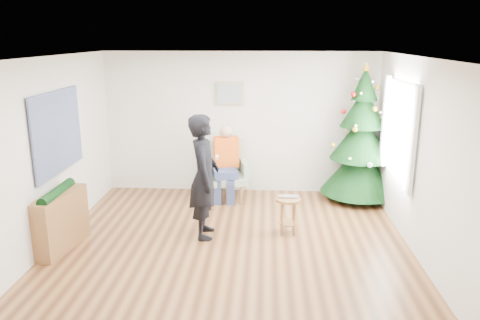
# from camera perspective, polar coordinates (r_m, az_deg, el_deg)

# --- Properties ---
(floor) EXTENTS (5.00, 5.00, 0.00)m
(floor) POSITION_cam_1_polar(r_m,az_deg,el_deg) (6.67, -1.17, -10.49)
(floor) COLOR brown
(floor) RESTS_ON ground
(ceiling) EXTENTS (5.00, 5.00, 0.00)m
(ceiling) POSITION_cam_1_polar(r_m,az_deg,el_deg) (6.03, -1.31, 12.41)
(ceiling) COLOR white
(ceiling) RESTS_ON wall_back
(wall_back) EXTENTS (5.00, 0.00, 5.00)m
(wall_back) POSITION_cam_1_polar(r_m,az_deg,el_deg) (8.67, 0.06, 4.52)
(wall_back) COLOR silver
(wall_back) RESTS_ON floor
(wall_front) EXTENTS (5.00, 0.00, 5.00)m
(wall_front) POSITION_cam_1_polar(r_m,az_deg,el_deg) (3.87, -4.16, -8.94)
(wall_front) COLOR silver
(wall_front) RESTS_ON floor
(wall_left) EXTENTS (0.00, 5.00, 5.00)m
(wall_left) POSITION_cam_1_polar(r_m,az_deg,el_deg) (6.89, -22.45, 0.64)
(wall_left) COLOR silver
(wall_left) RESTS_ON floor
(wall_right) EXTENTS (0.00, 5.00, 5.00)m
(wall_right) POSITION_cam_1_polar(r_m,az_deg,el_deg) (6.53, 21.20, 0.03)
(wall_right) COLOR silver
(wall_right) RESTS_ON floor
(window_panel) EXTENTS (0.04, 1.30, 1.40)m
(window_panel) POSITION_cam_1_polar(r_m,az_deg,el_deg) (7.41, 18.84, 3.51)
(window_panel) COLOR white
(window_panel) RESTS_ON wall_right
(curtains) EXTENTS (0.05, 1.75, 1.50)m
(curtains) POSITION_cam_1_polar(r_m,az_deg,el_deg) (7.41, 18.61, 3.52)
(curtains) COLOR white
(curtains) RESTS_ON wall_right
(christmas_tree) EXTENTS (1.35, 1.35, 2.44)m
(christmas_tree) POSITION_cam_1_polar(r_m,az_deg,el_deg) (8.49, 14.57, 2.43)
(christmas_tree) COLOR #3F2816
(christmas_tree) RESTS_ON floor
(stool) EXTENTS (0.37, 0.37, 0.56)m
(stool) POSITION_cam_1_polar(r_m,az_deg,el_deg) (7.01, 5.87, -6.75)
(stool) COLOR brown
(stool) RESTS_ON floor
(laptop) EXTENTS (0.30, 0.20, 0.02)m
(laptop) POSITION_cam_1_polar(r_m,az_deg,el_deg) (6.91, 5.93, -4.56)
(laptop) COLOR silver
(laptop) RESTS_ON stool
(armchair) EXTENTS (0.89, 0.84, 1.02)m
(armchair) POSITION_cam_1_polar(r_m,az_deg,el_deg) (8.48, -1.81, -2.15)
(armchair) COLOR #8FA283
(armchair) RESTS_ON floor
(seated_person) EXTENTS (0.49, 0.67, 1.33)m
(seated_person) POSITION_cam_1_polar(r_m,az_deg,el_deg) (8.34, -1.77, -0.23)
(seated_person) COLOR navy
(seated_person) RESTS_ON armchair
(standing_man) EXTENTS (0.49, 0.69, 1.81)m
(standing_man) POSITION_cam_1_polar(r_m,az_deg,el_deg) (6.73, -4.39, -2.04)
(standing_man) COLOR black
(standing_man) RESTS_ON floor
(game_controller) EXTENTS (0.05, 0.13, 0.04)m
(game_controller) POSITION_cam_1_polar(r_m,az_deg,el_deg) (6.59, -2.81, 0.37)
(game_controller) COLOR white
(game_controller) RESTS_ON standing_man
(console) EXTENTS (0.45, 1.03, 0.80)m
(console) POSITION_cam_1_polar(r_m,az_deg,el_deg) (6.92, -21.09, -7.00)
(console) COLOR brown
(console) RESTS_ON floor
(garland) EXTENTS (0.14, 0.90, 0.14)m
(garland) POSITION_cam_1_polar(r_m,az_deg,el_deg) (6.78, -21.42, -3.70)
(garland) COLOR black
(garland) RESTS_ON console
(tapestry) EXTENTS (0.03, 1.50, 1.15)m
(tapestry) POSITION_cam_1_polar(r_m,az_deg,el_deg) (7.08, -21.33, 3.20)
(tapestry) COLOR black
(tapestry) RESTS_ON wall_left
(framed_picture) EXTENTS (0.52, 0.05, 0.42)m
(framed_picture) POSITION_cam_1_polar(r_m,az_deg,el_deg) (8.56, -1.30, 8.11)
(framed_picture) COLOR tan
(framed_picture) RESTS_ON wall_back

